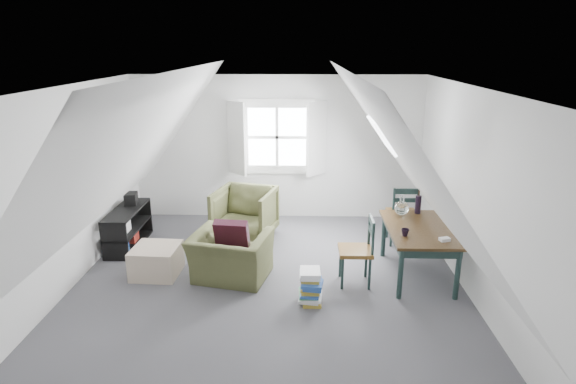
{
  "coord_description": "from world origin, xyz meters",
  "views": [
    {
      "loc": [
        0.41,
        -5.46,
        2.97
      ],
      "look_at": [
        0.25,
        0.6,
        1.11
      ],
      "focal_mm": 30.0,
      "sensor_mm": 36.0,
      "label": 1
    }
  ],
  "objects_px": {
    "dining_table": "(419,234)",
    "media_shelf": "(127,230)",
    "dining_chair_near": "(358,250)",
    "magazine_stack": "(311,287)",
    "dining_chair_far": "(403,213)",
    "armchair_far": "(245,238)",
    "armchair_near": "(232,278)",
    "ottoman": "(157,261)"
  },
  "relations": [
    {
      "from": "dining_table",
      "to": "media_shelf",
      "type": "bearing_deg",
      "value": 171.85
    },
    {
      "from": "dining_chair_near",
      "to": "media_shelf",
      "type": "distance_m",
      "value": 3.56
    },
    {
      "from": "magazine_stack",
      "to": "dining_table",
      "type": "bearing_deg",
      "value": 27.84
    },
    {
      "from": "dining_chair_far",
      "to": "dining_chair_near",
      "type": "relative_size",
      "value": 1.05
    },
    {
      "from": "dining_chair_far",
      "to": "dining_chair_near",
      "type": "height_order",
      "value": "dining_chair_far"
    },
    {
      "from": "dining_table",
      "to": "dining_chair_near",
      "type": "bearing_deg",
      "value": -160.6
    },
    {
      "from": "armchair_far",
      "to": "dining_chair_far",
      "type": "xyz_separation_m",
      "value": [
        2.45,
        -0.13,
        0.49
      ]
    },
    {
      "from": "dining_chair_far",
      "to": "magazine_stack",
      "type": "relative_size",
      "value": 2.27
    },
    {
      "from": "armchair_near",
      "to": "dining_table",
      "type": "distance_m",
      "value": 2.54
    },
    {
      "from": "magazine_stack",
      "to": "armchair_near",
      "type": "bearing_deg",
      "value": 150.06
    },
    {
      "from": "media_shelf",
      "to": "armchair_far",
      "type": "bearing_deg",
      "value": 14.68
    },
    {
      "from": "ottoman",
      "to": "magazine_stack",
      "type": "xyz_separation_m",
      "value": [
        2.06,
        -0.69,
        0.01
      ]
    },
    {
      "from": "dining_chair_far",
      "to": "media_shelf",
      "type": "bearing_deg",
      "value": 20.89
    },
    {
      "from": "armchair_far",
      "to": "dining_table",
      "type": "relative_size",
      "value": 0.65
    },
    {
      "from": "armchair_near",
      "to": "dining_chair_far",
      "type": "xyz_separation_m",
      "value": [
        2.48,
        1.27,
        0.49
      ]
    },
    {
      "from": "dining_table",
      "to": "magazine_stack",
      "type": "height_order",
      "value": "dining_table"
    },
    {
      "from": "armchair_far",
      "to": "armchair_near",
      "type": "bearing_deg",
      "value": -76.85
    },
    {
      "from": "media_shelf",
      "to": "armchair_near",
      "type": "bearing_deg",
      "value": -27.99
    },
    {
      "from": "armchair_far",
      "to": "dining_chair_near",
      "type": "distance_m",
      "value": 2.25
    },
    {
      "from": "media_shelf",
      "to": "dining_chair_far",
      "type": "bearing_deg",
      "value": 5.73
    },
    {
      "from": "dining_table",
      "to": "dining_chair_near",
      "type": "height_order",
      "value": "dining_chair_near"
    },
    {
      "from": "ottoman",
      "to": "dining_table",
      "type": "xyz_separation_m",
      "value": [
        3.48,
        0.06,
        0.4
      ]
    },
    {
      "from": "dining_table",
      "to": "dining_chair_near",
      "type": "distance_m",
      "value": 0.86
    },
    {
      "from": "armchair_near",
      "to": "dining_chair_near",
      "type": "bearing_deg",
      "value": -169.84
    },
    {
      "from": "armchair_far",
      "to": "dining_chair_far",
      "type": "distance_m",
      "value": 2.51
    },
    {
      "from": "media_shelf",
      "to": "magazine_stack",
      "type": "height_order",
      "value": "media_shelf"
    },
    {
      "from": "armchair_far",
      "to": "ottoman",
      "type": "bearing_deg",
      "value": -114.51
    },
    {
      "from": "armchair_near",
      "to": "dining_table",
      "type": "relative_size",
      "value": 0.7
    },
    {
      "from": "dining_chair_near",
      "to": "media_shelf",
      "type": "relative_size",
      "value": 0.78
    },
    {
      "from": "armchair_far",
      "to": "dining_chair_near",
      "type": "height_order",
      "value": "dining_chair_near"
    },
    {
      "from": "ottoman",
      "to": "magazine_stack",
      "type": "distance_m",
      "value": 2.17
    },
    {
      "from": "dining_table",
      "to": "dining_chair_near",
      "type": "xyz_separation_m",
      "value": [
        -0.81,
        -0.23,
        -0.13
      ]
    },
    {
      "from": "dining_table",
      "to": "armchair_near",
      "type": "bearing_deg",
      "value": -173.03
    },
    {
      "from": "ottoman",
      "to": "media_shelf",
      "type": "xyz_separation_m",
      "value": [
        -0.71,
        0.92,
        0.07
      ]
    },
    {
      "from": "armchair_far",
      "to": "dining_chair_far",
      "type": "bearing_deg",
      "value": 11.14
    },
    {
      "from": "magazine_stack",
      "to": "armchair_far",
      "type": "bearing_deg",
      "value": 116.9
    },
    {
      "from": "dining_chair_far",
      "to": "armchair_far",
      "type": "bearing_deg",
      "value": 14.34
    },
    {
      "from": "dining_table",
      "to": "dining_chair_far",
      "type": "xyz_separation_m",
      "value": [
        0.02,
        1.11,
        -0.11
      ]
    },
    {
      "from": "armchair_far",
      "to": "media_shelf",
      "type": "height_order",
      "value": "media_shelf"
    },
    {
      "from": "dining_chair_near",
      "to": "magazine_stack",
      "type": "relative_size",
      "value": 2.17
    },
    {
      "from": "dining_chair_far",
      "to": "magazine_stack",
      "type": "height_order",
      "value": "dining_chair_far"
    },
    {
      "from": "dining_chair_far",
      "to": "dining_chair_near",
      "type": "distance_m",
      "value": 1.58
    }
  ]
}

